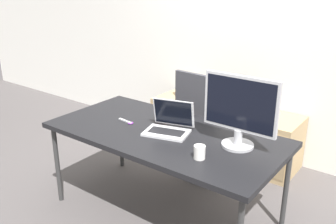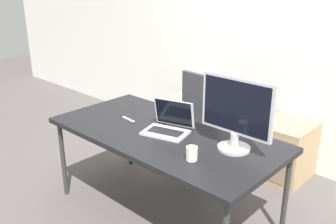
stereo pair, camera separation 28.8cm
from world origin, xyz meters
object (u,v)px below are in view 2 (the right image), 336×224
cabinet_right (286,151)px  water_bottle (192,87)px  coffee_cup_brown (163,114)px  monitor (236,113)px  coffee_cup_white (192,153)px  cabinet_left (191,120)px  office_chair (213,140)px  laptop_center (168,126)px

cabinet_right → water_bottle: size_ratio=2.20×
water_bottle → coffee_cup_brown: 1.22m
cabinet_right → monitor: (0.12, -1.14, 0.73)m
water_bottle → coffee_cup_white: (1.20, -1.47, 0.11)m
coffee_cup_brown → monitor: bearing=-5.4°
cabinet_left → monitor: monitor is taller
office_chair → water_bottle: 0.88m
office_chair → coffee_cup_brown: office_chair is taller
cabinet_right → water_bottle: water_bottle is taller
cabinet_left → coffee_cup_brown: size_ratio=5.38×
cabinet_right → coffee_cup_white: size_ratio=6.10×
laptop_center → coffee_cup_white: (0.43, -0.24, -0.00)m
cabinet_right → coffee_cup_white: (0.01, -1.46, 0.51)m
office_chair → monitor: size_ratio=1.98×
office_chair → water_bottle: office_chair is taller
coffee_cup_white → cabinet_left: bearing=129.3°
cabinet_left → coffee_cup_white: bearing=-50.7°
office_chair → monitor: monitor is taller
cabinet_right → coffee_cup_white: bearing=-89.7°
cabinet_left → coffee_cup_brown: 1.32m
monitor → coffee_cup_brown: (-0.74, 0.07, -0.22)m
monitor → coffee_cup_brown: monitor is taller
coffee_cup_white → monitor: bearing=70.0°
office_chair → coffee_cup_white: bearing=-61.8°
monitor → coffee_cup_white: size_ratio=5.89×
water_bottle → monitor: size_ratio=0.47×
coffee_cup_brown → cabinet_left: bearing=117.9°
water_bottle → office_chair: bearing=-36.3°
water_bottle → laptop_center: size_ratio=0.67×
water_bottle → monitor: (1.31, -1.14, 0.33)m
cabinet_right → water_bottle: (-1.19, 0.00, 0.40)m
monitor → coffee_cup_brown: 0.78m
coffee_cup_brown → coffee_cup_white: bearing=-31.9°
cabinet_right → cabinet_left: bearing=180.0°
water_bottle → laptop_center: (0.77, -1.23, 0.11)m
laptop_center → coffee_cup_brown: laptop_center is taller
laptop_center → coffee_cup_white: bearing=-29.1°
water_bottle → coffee_cup_white: coffee_cup_white is taller
cabinet_left → water_bottle: size_ratio=2.20×
office_chair → cabinet_right: 0.72m
laptop_center → monitor: bearing=8.6°
water_bottle → coffee_cup_brown: bearing=-62.1°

